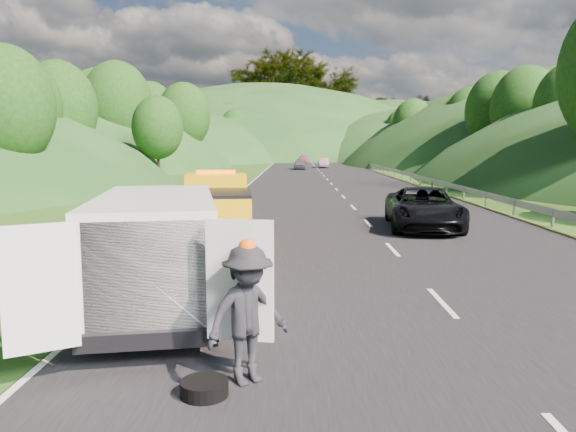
{
  "coord_description": "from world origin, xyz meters",
  "views": [
    {
      "loc": [
        -0.09,
        -13.47,
        3.31
      ],
      "look_at": [
        -0.28,
        2.29,
        1.3
      ],
      "focal_mm": 35.0,
      "sensor_mm": 36.0,
      "label": 1
    }
  ],
  "objects_px": {
    "white_van": "(157,247)",
    "tow_truck": "(216,209)",
    "woman": "(177,267)",
    "suitcase": "(83,269)",
    "child": "(240,274)",
    "spare_tire": "(205,397)",
    "passing_suv": "(423,229)",
    "worker": "(248,383)"
  },
  "relations": [
    {
      "from": "woman",
      "to": "tow_truck",
      "type": "bearing_deg",
      "value": 3.07
    },
    {
      "from": "tow_truck",
      "to": "passing_suv",
      "type": "bearing_deg",
      "value": 17.98
    },
    {
      "from": "child",
      "to": "worker",
      "type": "distance_m",
      "value": 6.71
    },
    {
      "from": "woman",
      "to": "child",
      "type": "height_order",
      "value": "woman"
    },
    {
      "from": "passing_suv",
      "to": "suitcase",
      "type": "bearing_deg",
      "value": -135.12
    },
    {
      "from": "child",
      "to": "worker",
      "type": "relative_size",
      "value": 0.53
    },
    {
      "from": "tow_truck",
      "to": "woman",
      "type": "height_order",
      "value": "tow_truck"
    },
    {
      "from": "child",
      "to": "passing_suv",
      "type": "distance_m",
      "value": 10.19
    },
    {
      "from": "woman",
      "to": "passing_suv",
      "type": "relative_size",
      "value": 0.31
    },
    {
      "from": "woman",
      "to": "suitcase",
      "type": "bearing_deg",
      "value": 137.77
    },
    {
      "from": "woman",
      "to": "child",
      "type": "relative_size",
      "value": 1.74
    },
    {
      "from": "child",
      "to": "spare_tire",
      "type": "height_order",
      "value": "child"
    },
    {
      "from": "suitcase",
      "to": "spare_tire",
      "type": "relative_size",
      "value": 0.8
    },
    {
      "from": "white_van",
      "to": "tow_truck",
      "type": "bearing_deg",
      "value": 79.03
    },
    {
      "from": "woman",
      "to": "worker",
      "type": "height_order",
      "value": "worker"
    },
    {
      "from": "woman",
      "to": "spare_tire",
      "type": "relative_size",
      "value": 2.81
    },
    {
      "from": "spare_tire",
      "to": "child",
      "type": "bearing_deg",
      "value": 91.76
    },
    {
      "from": "tow_truck",
      "to": "child",
      "type": "distance_m",
      "value": 4.59
    },
    {
      "from": "tow_truck",
      "to": "suitcase",
      "type": "height_order",
      "value": "tow_truck"
    },
    {
      "from": "white_van",
      "to": "passing_suv",
      "type": "bearing_deg",
      "value": 44.99
    },
    {
      "from": "white_van",
      "to": "suitcase",
      "type": "bearing_deg",
      "value": 122.42
    },
    {
      "from": "white_van",
      "to": "spare_tire",
      "type": "relative_size",
      "value": 10.91
    },
    {
      "from": "woman",
      "to": "suitcase",
      "type": "relative_size",
      "value": 3.5
    },
    {
      "from": "child",
      "to": "spare_tire",
      "type": "xyz_separation_m",
      "value": [
        0.22,
        -7.09,
        0.0
      ]
    },
    {
      "from": "tow_truck",
      "to": "spare_tire",
      "type": "xyz_separation_m",
      "value": [
        1.42,
        -11.35,
        -1.19
      ]
    },
    {
      "from": "child",
      "to": "suitcase",
      "type": "xyz_separation_m",
      "value": [
        -3.84,
        -0.62,
        0.26
      ]
    },
    {
      "from": "suitcase",
      "to": "tow_truck",
      "type": "bearing_deg",
      "value": 61.62
    },
    {
      "from": "tow_truck",
      "to": "white_van",
      "type": "bearing_deg",
      "value": -97.71
    },
    {
      "from": "white_van",
      "to": "spare_tire",
      "type": "distance_m",
      "value": 4.22
    },
    {
      "from": "child",
      "to": "spare_tire",
      "type": "bearing_deg",
      "value": -76.43
    },
    {
      "from": "white_van",
      "to": "spare_tire",
      "type": "bearing_deg",
      "value": -78.41
    },
    {
      "from": "spare_tire",
      "to": "white_van",
      "type": "bearing_deg",
      "value": 111.97
    },
    {
      "from": "woman",
      "to": "spare_tire",
      "type": "xyz_separation_m",
      "value": [
        2.03,
        -7.88,
        0.0
      ]
    },
    {
      "from": "suitcase",
      "to": "passing_suv",
      "type": "xyz_separation_m",
      "value": [
        10.32,
        8.48,
        -0.26
      ]
    },
    {
      "from": "tow_truck",
      "to": "woman",
      "type": "bearing_deg",
      "value": -107.06
    },
    {
      "from": "suitcase",
      "to": "white_van",
      "type": "bearing_deg",
      "value": -47.2
    },
    {
      "from": "worker",
      "to": "suitcase",
      "type": "height_order",
      "value": "worker"
    },
    {
      "from": "suitcase",
      "to": "spare_tire",
      "type": "bearing_deg",
      "value": -57.94
    },
    {
      "from": "child",
      "to": "passing_suv",
      "type": "bearing_deg",
      "value": 62.32
    },
    {
      "from": "white_van",
      "to": "child",
      "type": "relative_size",
      "value": 6.76
    },
    {
      "from": "woman",
      "to": "passing_suv",
      "type": "xyz_separation_m",
      "value": [
        8.29,
        7.07,
        0.0
      ]
    },
    {
      "from": "white_van",
      "to": "worker",
      "type": "height_order",
      "value": "white_van"
    }
  ]
}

